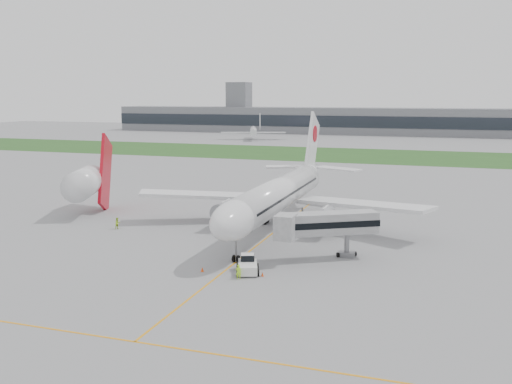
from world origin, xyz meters
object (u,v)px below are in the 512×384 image
(pushback_tug, at_px, (248,265))
(neighbor_aircraft, at_px, (87,182))
(ground_crew_near, at_px, (238,272))
(airliner, at_px, (280,193))
(jet_bridge, at_px, (323,224))

(pushback_tug, xyz_separation_m, neighbor_aircraft, (-37.82, 22.62, 4.96))
(ground_crew_near, bearing_deg, airliner, -99.32)
(pushback_tug, bearing_deg, neighbor_aircraft, 129.00)
(neighbor_aircraft, bearing_deg, jet_bridge, -38.42)
(airliner, bearing_deg, jet_bridge, -56.45)
(pushback_tug, distance_m, jet_bridge, 11.54)
(ground_crew_near, xyz_separation_m, neighbor_aircraft, (-37.69, 25.44, 5.01))
(neighbor_aircraft, bearing_deg, airliner, -19.35)
(airliner, xyz_separation_m, jet_bridge, (10.14, -15.29, -1.00))
(ground_crew_near, relative_size, neighbor_aircraft, 0.10)
(jet_bridge, height_order, ground_crew_near, jet_bridge)
(airliner, xyz_separation_m, ground_crew_near, (2.66, -26.19, -4.78))
(jet_bridge, xyz_separation_m, neighbor_aircraft, (-45.17, 14.54, 1.24))
(pushback_tug, relative_size, ground_crew_near, 2.55)
(ground_crew_near, height_order, neighbor_aircraft, neighbor_aircraft)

